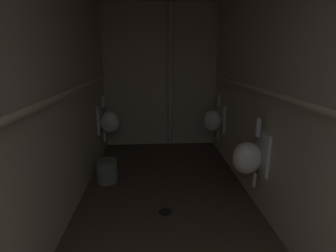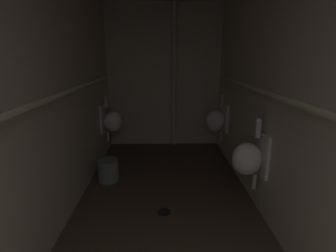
% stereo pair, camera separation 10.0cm
% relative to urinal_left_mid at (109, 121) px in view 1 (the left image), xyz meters
% --- Properties ---
extents(floor, '(2.08, 4.49, 0.08)m').
position_rel_urinal_left_mid_xyz_m(floor, '(0.83, -1.60, -0.63)').
color(floor, '#47382D').
rests_on(floor, ground).
extents(wall_left, '(0.06, 4.49, 2.44)m').
position_rel_urinal_left_mid_xyz_m(wall_left, '(-0.18, -1.60, 0.62)').
color(wall_left, beige).
rests_on(wall_left, ground).
extents(wall_right, '(0.06, 4.49, 2.44)m').
position_rel_urinal_left_mid_xyz_m(wall_right, '(1.85, -1.60, 0.62)').
color(wall_right, beige).
rests_on(wall_right, ground).
extents(wall_back, '(2.08, 0.06, 2.44)m').
position_rel_urinal_left_mid_xyz_m(wall_back, '(0.83, 0.62, 0.62)').
color(wall_back, beige).
rests_on(wall_back, ground).
extents(urinal_left_mid, '(0.32, 0.30, 0.76)m').
position_rel_urinal_left_mid_xyz_m(urinal_left_mid, '(0.00, 0.00, 0.00)').
color(urinal_left_mid, white).
extents(urinal_right_mid, '(0.32, 0.30, 0.76)m').
position_rel_urinal_left_mid_xyz_m(urinal_right_mid, '(1.67, -1.57, 0.00)').
color(urinal_right_mid, white).
extents(urinal_right_far, '(0.32, 0.30, 0.76)m').
position_rel_urinal_left_mid_xyz_m(urinal_right_far, '(1.67, 0.00, 0.00)').
color(urinal_right_far, white).
extents(supply_pipe_left, '(0.06, 3.75, 0.06)m').
position_rel_urinal_left_mid_xyz_m(supply_pipe_left, '(-0.09, -1.64, 0.66)').
color(supply_pipe_left, beige).
extents(supply_pipe_right, '(0.06, 3.73, 0.06)m').
position_rel_urinal_left_mid_xyz_m(supply_pipe_right, '(1.76, -1.63, 0.66)').
color(supply_pipe_right, beige).
extents(standpipe_back_wall, '(0.08, 0.08, 2.39)m').
position_rel_urinal_left_mid_xyz_m(standpipe_back_wall, '(1.00, 0.51, 0.62)').
color(standpipe_back_wall, beige).
rests_on(standpipe_back_wall, ground).
extents(floor_drain, '(0.14, 0.14, 0.01)m').
position_rel_urinal_left_mid_xyz_m(floor_drain, '(0.81, -1.59, -0.59)').
color(floor_drain, black).
rests_on(floor_drain, ground).
extents(waste_bin, '(0.27, 0.27, 0.29)m').
position_rel_urinal_left_mid_xyz_m(waste_bin, '(0.09, -0.86, -0.45)').
color(waste_bin, slate).
rests_on(waste_bin, ground).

